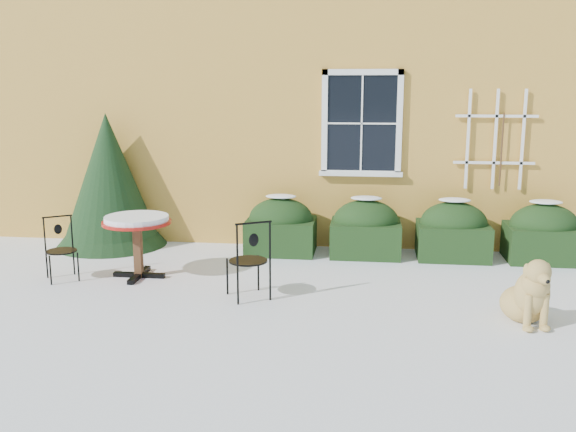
# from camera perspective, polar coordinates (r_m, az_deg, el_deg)

# --- Properties ---
(ground) EXTENTS (80.00, 80.00, 0.00)m
(ground) POSITION_cam_1_polar(r_m,az_deg,el_deg) (7.54, -0.93, -8.25)
(ground) COLOR white
(ground) RESTS_ON ground
(house) EXTENTS (12.40, 8.40, 6.40)m
(house) POSITION_cam_1_polar(r_m,az_deg,el_deg) (14.07, 3.07, 14.26)
(house) COLOR gold
(house) RESTS_ON ground
(hedge_row) EXTENTS (4.95, 0.80, 0.91)m
(hedge_row) POSITION_cam_1_polar(r_m,az_deg,el_deg) (9.84, 10.70, -1.27)
(hedge_row) COLOR black
(hedge_row) RESTS_ON ground
(evergreen_shrub) EXTENTS (1.76, 1.76, 2.13)m
(evergreen_shrub) POSITION_cam_1_polar(r_m,az_deg,el_deg) (10.67, -15.57, 1.99)
(evergreen_shrub) COLOR black
(evergreen_shrub) RESTS_ON ground
(bistro_table) EXTENTS (0.91, 0.91, 0.85)m
(bistro_table) POSITION_cam_1_polar(r_m,az_deg,el_deg) (8.78, -13.29, -0.90)
(bistro_table) COLOR black
(bistro_table) RESTS_ON ground
(patio_chair_near) EXTENTS (0.60, 0.59, 0.99)m
(patio_chair_near) POSITION_cam_1_polar(r_m,az_deg,el_deg) (7.77, -3.45, -3.85)
(patio_chair_near) COLOR black
(patio_chair_near) RESTS_ON ground
(patio_chair_far) EXTENTS (0.52, 0.51, 0.84)m
(patio_chair_far) POSITION_cam_1_polar(r_m,az_deg,el_deg) (9.06, -19.55, -2.73)
(patio_chair_far) COLOR black
(patio_chair_far) RESTS_ON ground
(dog) EXTENTS (0.60, 0.89, 0.79)m
(dog) POSITION_cam_1_polar(r_m,az_deg,el_deg) (7.46, 20.64, -6.66)
(dog) COLOR tan
(dog) RESTS_ON ground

